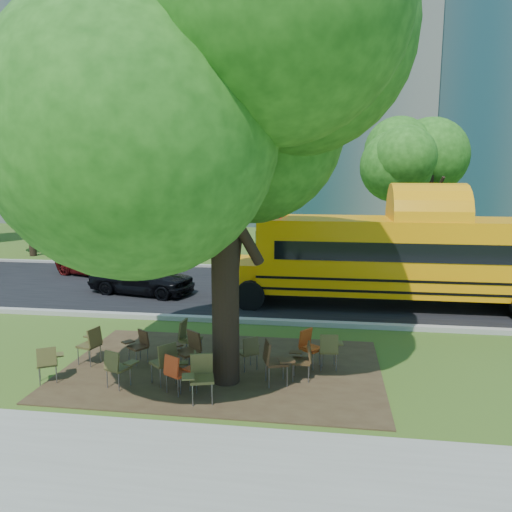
% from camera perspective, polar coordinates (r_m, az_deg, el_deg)
% --- Properties ---
extents(ground, '(160.00, 160.00, 0.00)m').
position_cam_1_polar(ground, '(12.14, -8.10, -11.55)').
color(ground, '#2F4C17').
rests_on(ground, ground).
extents(sidewalk, '(60.00, 4.00, 0.04)m').
position_cam_1_polar(sidewalk, '(7.98, -19.13, -23.94)').
color(sidewalk, gray).
rests_on(sidewalk, ground).
extents(dirt_patch, '(7.00, 4.50, 0.03)m').
position_cam_1_polar(dirt_patch, '(11.45, -3.89, -12.73)').
color(dirt_patch, '#382819').
rests_on(dirt_patch, ground).
extents(asphalt_road, '(80.00, 8.00, 0.04)m').
position_cam_1_polar(asphalt_road, '(18.66, -2.08, -3.85)').
color(asphalt_road, black).
rests_on(asphalt_road, ground).
extents(kerb_near, '(80.00, 0.25, 0.14)m').
position_cam_1_polar(kerb_near, '(14.86, -4.85, -7.21)').
color(kerb_near, gray).
rests_on(kerb_near, ground).
extents(kerb_far, '(80.00, 0.25, 0.14)m').
position_cam_1_polar(kerb_far, '(22.60, -0.23, -1.33)').
color(kerb_far, gray).
rests_on(kerb_far, ground).
extents(building_main, '(38.00, 16.00, 22.00)m').
position_cam_1_polar(building_main, '(48.64, -5.50, 17.43)').
color(building_main, '#62625E').
rests_on(building_main, ground).
extents(bg_tree_0, '(5.20, 5.20, 7.18)m').
position_cam_1_polar(bg_tree_0, '(28.31, -24.73, 9.18)').
color(bg_tree_0, black).
rests_on(bg_tree_0, ground).
extents(bg_tree_2, '(4.80, 4.80, 6.62)m').
position_cam_1_polar(bg_tree_2, '(28.09, -9.00, 9.20)').
color(bg_tree_2, black).
rests_on(bg_tree_2, ground).
extents(bg_tree_3, '(5.60, 5.60, 7.84)m').
position_cam_1_polar(bg_tree_3, '(25.30, 19.36, 10.60)').
color(bg_tree_3, black).
rests_on(bg_tree_3, ground).
extents(main_tree, '(7.20, 7.20, 9.34)m').
position_cam_1_polar(main_tree, '(9.98, -3.76, 17.43)').
color(main_tree, black).
rests_on(main_tree, ground).
extents(school_bus, '(11.81, 2.69, 2.88)m').
position_cam_1_polar(school_bus, '(16.85, 18.29, -0.08)').
color(school_bus, orange).
rests_on(school_bus, ground).
extents(chair_0, '(0.55, 0.67, 0.82)m').
position_cam_1_polar(chair_0, '(11.40, -22.65, -10.94)').
color(chair_0, '#49451F').
rests_on(chair_0, ground).
extents(chair_1, '(0.66, 0.52, 0.83)m').
position_cam_1_polar(chair_1, '(10.67, -15.57, -11.92)').
color(chair_1, '#4E4621').
rests_on(chair_1, ground).
extents(chair_2, '(0.62, 0.79, 0.92)m').
position_cam_1_polar(chair_2, '(10.63, -10.28, -11.47)').
color(chair_2, '#4C4321').
rests_on(chair_2, ground).
extents(chair_3, '(0.80, 0.63, 0.93)m').
position_cam_1_polar(chair_3, '(11.17, -7.72, -10.30)').
color(chair_3, '#50331C').
rests_on(chair_3, ground).
extents(chair_4, '(0.69, 0.55, 0.83)m').
position_cam_1_polar(chair_4, '(10.17, -9.01, -12.76)').
color(chair_4, '#B83513').
rests_on(chair_4, ground).
extents(chair_5, '(0.63, 0.68, 0.93)m').
position_cam_1_polar(chair_5, '(9.81, -6.38, -13.19)').
color(chair_5, brown).
rests_on(chair_5, ground).
extents(chair_6, '(0.48, 0.54, 0.83)m').
position_cam_1_polar(chair_6, '(10.75, 5.48, -11.43)').
color(chair_6, '#3E2B16').
rests_on(chair_6, ground).
extents(chair_7, '(0.72, 0.66, 0.96)m').
position_cam_1_polar(chair_7, '(10.42, 2.06, -11.61)').
color(chair_7, '#3F2816').
rests_on(chair_7, ground).
extents(chair_8, '(0.53, 0.68, 0.89)m').
position_cam_1_polar(chair_8, '(12.11, -18.30, -9.27)').
color(chair_8, '#443C1D').
rests_on(chair_8, ground).
extents(chair_9, '(0.66, 0.52, 0.77)m').
position_cam_1_polar(chair_9, '(11.93, -13.23, -9.67)').
color(chair_9, '#432918').
rests_on(chair_9, ground).
extents(chair_10, '(0.56, 0.65, 0.95)m').
position_cam_1_polar(chair_10, '(11.87, -7.76, -9.03)').
color(chair_10, brown).
rests_on(chair_10, ground).
extents(chair_11, '(0.54, 0.68, 0.80)m').
position_cam_1_polar(chair_11, '(11.19, -0.76, -10.61)').
color(chair_11, '#493E1F').
rests_on(chair_11, ground).
extents(chair_12, '(0.59, 0.74, 0.87)m').
position_cam_1_polar(chair_12, '(11.40, 6.10, -10.05)').
color(chair_12, '#A93E12').
rests_on(chair_12, ground).
extents(chair_13, '(0.57, 0.56, 0.86)m').
position_cam_1_polar(chair_13, '(11.31, 8.40, -10.29)').
color(chair_13, '#4F4A22').
rests_on(chair_13, ground).
extents(chair_14, '(0.59, 0.55, 0.81)m').
position_cam_1_polar(chair_14, '(10.30, -7.50, -12.53)').
color(chair_14, '#4D4821').
rests_on(chair_14, ground).
extents(black_car, '(4.05, 2.27, 1.30)m').
position_cam_1_polar(black_car, '(18.37, -12.95, -2.29)').
color(black_car, black).
rests_on(black_car, ground).
extents(bg_car_red, '(4.97, 3.51, 1.26)m').
position_cam_1_polar(bg_car_red, '(21.98, -16.51, -0.56)').
color(bg_car_red, '#510E0D').
rests_on(bg_car_red, ground).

